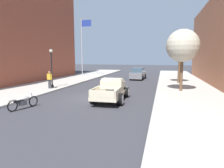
% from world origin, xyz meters
% --- Properties ---
extents(ground_plane, '(140.00, 140.00, 0.00)m').
position_xyz_m(ground_plane, '(0.00, 0.00, 0.00)').
color(ground_plane, '#333338').
extents(sidewalk_left, '(5.50, 64.00, 0.15)m').
position_xyz_m(sidewalk_left, '(-7.25, 0.00, 0.07)').
color(sidewalk_left, '#ADA89E').
rests_on(sidewalk_left, ground).
extents(sidewalk_right, '(5.50, 64.00, 0.15)m').
position_xyz_m(sidewalk_right, '(7.25, 0.00, 0.07)').
color(sidewalk_right, '#ADA89E').
rests_on(sidewalk_right, ground).
extents(hotrod_truck_cream, '(2.28, 4.98, 1.58)m').
position_xyz_m(hotrod_truck_cream, '(1.42, -0.27, 0.75)').
color(hotrod_truck_cream, beige).
rests_on(hotrod_truck_cream, ground).
extents(motorcycle_parked, '(0.76, 2.07, 0.93)m').
position_xyz_m(motorcycle_parked, '(-3.13, -4.15, 0.44)').
color(motorcycle_parked, black).
rests_on(motorcycle_parked, ground).
extents(car_background_grey, '(2.06, 4.39, 1.65)m').
position_xyz_m(car_background_grey, '(1.60, 14.13, 0.77)').
color(car_background_grey, slate).
rests_on(car_background_grey, ground).
extents(pedestrian_sidewalk_left, '(0.53, 0.22, 1.65)m').
position_xyz_m(pedestrian_sidewalk_left, '(-5.45, 2.53, 1.09)').
color(pedestrian_sidewalk_left, '#333338').
rests_on(pedestrian_sidewalk_left, sidewalk_left).
extents(street_lamp_near, '(0.50, 0.32, 3.85)m').
position_xyz_m(street_lamp_near, '(-5.58, 3.17, 2.39)').
color(street_lamp_near, black).
rests_on(street_lamp_near, sidewalk_left).
extents(flagpole, '(1.74, 0.16, 9.16)m').
position_xyz_m(flagpole, '(-7.63, 16.19, 5.77)').
color(flagpole, '#B2B2B7').
rests_on(flagpole, sidewalk_left).
extents(street_tree_nearest, '(2.84, 2.84, 5.40)m').
position_xyz_m(street_tree_nearest, '(6.61, 4.31, 4.11)').
color(street_tree_nearest, brown).
rests_on(street_tree_nearest, sidewalk_right).
extents(street_tree_second, '(2.36, 2.36, 5.82)m').
position_xyz_m(street_tree_second, '(6.83, 10.05, 4.74)').
color(street_tree_second, brown).
rests_on(street_tree_second, sidewalk_right).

